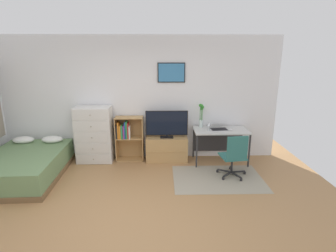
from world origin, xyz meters
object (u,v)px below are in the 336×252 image
Objects in this scene: dresser at (94,135)px; wine_glass at (209,124)px; tv_stand at (167,149)px; laptop at (218,126)px; office_chair at (234,155)px; television at (167,124)px; desk at (220,134)px; bookshelf at (127,135)px; bed at (25,165)px; computer_mouse at (231,130)px; bamboo_vase at (201,115)px.

dresser reaches higher than wine_glass.
laptop is at bearing -3.17° from tv_stand.
television is at bearing 137.72° from office_chair.
desk is at bearing -2.09° from tv_stand.
wine_glass is (1.76, -0.25, 0.31)m from bookshelf.
dresser is 2.48m from wine_glass.
wine_glass reaches higher than desk.
television is (0.87, -0.07, 0.27)m from bookshelf.
computer_mouse is (4.11, 0.60, 0.52)m from bed.
tv_stand is at bearing 137.04° from office_chair.
desk is at bearing 145.26° from computer_mouse.
bed is at bearing -156.23° from bookshelf.
computer_mouse is 0.71m from bamboo_vase.
dresser is 2.37m from bamboo_vase.
desk reaches higher than bed.
television is (2.75, 0.75, 0.60)m from bed.
bookshelf reaches higher than tv_stand.
dresser is 2.98m from office_chair.
dresser is at bearing 175.80° from wine_glass.
bookshelf is 1.69m from bamboo_vase.
office_chair reaches higher than bed.
television is 1.59m from office_chair.
laptop is 0.28m from computer_mouse.
bookshelf is 1.08× the size of television.
bed is at bearing -164.23° from tv_stand.
bookshelf is at bearing 172.00° from wine_glass.
laptop is at bearing -2.02° from television.
bamboo_vase reaches higher than bookshelf.
desk is 0.20m from laptop.
bamboo_vase is at bearing 149.13° from laptop.
bookshelf is (1.88, 0.83, 0.33)m from bed.
bookshelf is at bearing -178.31° from bamboo_vase.
bed is at bearing -169.37° from desk.
office_chair is (0.11, -0.85, -0.15)m from desk.
bed is 3.74m from wine_glass.
television is at bearing -4.84° from bookshelf.
desk is (1.16, -0.02, -0.23)m from television.
television is (1.58, -0.01, 0.23)m from dresser.
bamboo_vase is at bearing 113.12° from wine_glass.
office_chair is 0.90m from wine_glass.
laptop reaches higher than office_chair.
computer_mouse is at bearing -7.56° from tv_stand.
tv_stand is 1.07m from bamboo_vase.
television is at bearing 179.02° from desk.
tv_stand is 1.00× the size of television.
dresser is 2.95m from computer_mouse.
bamboo_vase reaches higher than wine_glass.
office_chair is at bearing -3.99° from bed.
desk is at bearing 89.35° from office_chair.
office_chair reaches higher than tv_stand.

